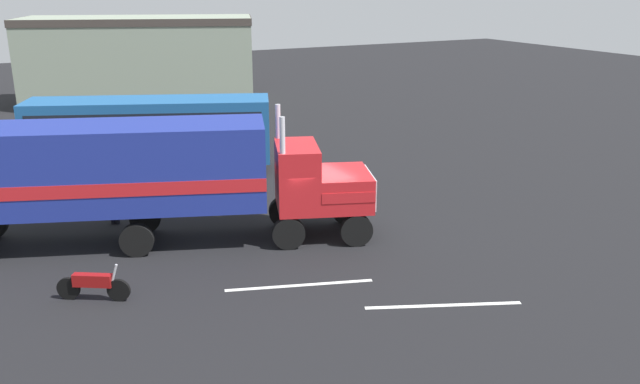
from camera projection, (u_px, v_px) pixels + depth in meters
name	position (u px, v px, depth m)	size (l,w,h in m)	color
ground_plane	(311.00, 235.00, 23.48)	(120.00, 120.00, 0.00)	black
lane_stripe_near	(300.00, 285.00, 19.59)	(4.40, 0.16, 0.01)	silver
lane_stripe_mid	(443.00, 305.00, 18.39)	(4.40, 0.16, 0.01)	silver
semi_truck	(140.00, 172.00, 21.98)	(14.12, 7.34, 4.50)	red
person_bystander	(114.00, 200.00, 24.30)	(0.40, 0.48, 1.63)	black
parked_bus	(150.00, 128.00, 30.64)	(11.15, 6.51, 3.40)	#1E5999
motorcycle	(93.00, 284.00, 18.57)	(1.85, 1.19, 1.12)	black
building_backdrop	(140.00, 58.00, 47.38)	(17.06, 11.26, 6.10)	gray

